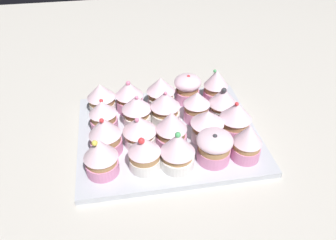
{
  "coord_description": "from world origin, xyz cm",
  "views": [
    {
      "loc": [
        -9.16,
        -52.74,
        45.88
      ],
      "look_at": [
        0.0,
        0.0,
        4.2
      ],
      "focal_mm": 35.97,
      "sensor_mm": 36.0,
      "label": 1
    }
  ],
  "objects_px": {
    "cupcake_4": "(247,142)",
    "cupcake_1": "(144,153)",
    "cupcake_7": "(170,129)",
    "cupcake_6": "(140,130)",
    "cupcake_11": "(137,109)",
    "cupcake_3": "(214,146)",
    "cupcake_9": "(236,118)",
    "cupcake_0": "(101,156)",
    "cupcake_13": "(197,106)",
    "cupcake_19": "(216,86)",
    "baking_tray": "(168,134)",
    "cupcake_8": "(207,125)",
    "cupcake_12": "(165,107)",
    "cupcake_5": "(105,135)",
    "cupcake_18": "(187,88)",
    "cupcake_14": "(223,102)",
    "cupcake_17": "(162,92)",
    "cupcake_2": "(180,150)",
    "cupcake_16": "(129,96)",
    "cupcake_15": "(101,97)",
    "cupcake_10": "(103,116)"
  },
  "relations": [
    {
      "from": "cupcake_9",
      "to": "cupcake_14",
      "type": "xyz_separation_m",
      "value": [
        -0.01,
        0.06,
        -0.0
      ]
    },
    {
      "from": "cupcake_1",
      "to": "cupcake_4",
      "type": "bearing_deg",
      "value": -2.36
    },
    {
      "from": "cupcake_9",
      "to": "cupcake_12",
      "type": "height_order",
      "value": "same"
    },
    {
      "from": "cupcake_0",
      "to": "cupcake_1",
      "type": "relative_size",
      "value": 1.09
    },
    {
      "from": "cupcake_2",
      "to": "cupcake_11",
      "type": "relative_size",
      "value": 1.09
    },
    {
      "from": "cupcake_8",
      "to": "cupcake_12",
      "type": "height_order",
      "value": "cupcake_12"
    },
    {
      "from": "baking_tray",
      "to": "cupcake_11",
      "type": "distance_m",
      "value": 0.08
    },
    {
      "from": "cupcake_8",
      "to": "cupcake_3",
      "type": "bearing_deg",
      "value": -92.18
    },
    {
      "from": "cupcake_3",
      "to": "cupcake_9",
      "type": "distance_m",
      "value": 0.09
    },
    {
      "from": "cupcake_4",
      "to": "cupcake_6",
      "type": "bearing_deg",
      "value": 159.55
    },
    {
      "from": "cupcake_8",
      "to": "cupcake_14",
      "type": "distance_m",
      "value": 0.08
    },
    {
      "from": "cupcake_6",
      "to": "cupcake_13",
      "type": "xyz_separation_m",
      "value": [
        0.13,
        0.06,
        0.0
      ]
    },
    {
      "from": "cupcake_19",
      "to": "baking_tray",
      "type": "bearing_deg",
      "value": -143.59
    },
    {
      "from": "cupcake_18",
      "to": "cupcake_5",
      "type": "bearing_deg",
      "value": -143.64
    },
    {
      "from": "baking_tray",
      "to": "cupcake_16",
      "type": "height_order",
      "value": "cupcake_16"
    },
    {
      "from": "cupcake_5",
      "to": "cupcake_18",
      "type": "relative_size",
      "value": 1.17
    },
    {
      "from": "cupcake_18",
      "to": "cupcake_19",
      "type": "distance_m",
      "value": 0.06
    },
    {
      "from": "baking_tray",
      "to": "cupcake_3",
      "type": "xyz_separation_m",
      "value": [
        0.07,
        -0.09,
        0.04
      ]
    },
    {
      "from": "cupcake_3",
      "to": "cupcake_16",
      "type": "distance_m",
      "value": 0.23
    },
    {
      "from": "cupcake_16",
      "to": "cupcake_17",
      "type": "bearing_deg",
      "value": 1.36
    },
    {
      "from": "cupcake_2",
      "to": "cupcake_3",
      "type": "relative_size",
      "value": 1.17
    },
    {
      "from": "cupcake_14",
      "to": "cupcake_15",
      "type": "relative_size",
      "value": 1.14
    },
    {
      "from": "cupcake_14",
      "to": "cupcake_17",
      "type": "distance_m",
      "value": 0.14
    },
    {
      "from": "cupcake_8",
      "to": "cupcake_12",
      "type": "relative_size",
      "value": 0.87
    },
    {
      "from": "cupcake_1",
      "to": "cupcake_14",
      "type": "relative_size",
      "value": 0.93
    },
    {
      "from": "cupcake_7",
      "to": "cupcake_6",
      "type": "bearing_deg",
      "value": 170.17
    },
    {
      "from": "cupcake_15",
      "to": "cupcake_17",
      "type": "relative_size",
      "value": 0.92
    },
    {
      "from": "cupcake_11",
      "to": "cupcake_13",
      "type": "height_order",
      "value": "cupcake_11"
    },
    {
      "from": "cupcake_4",
      "to": "cupcake_1",
      "type": "bearing_deg",
      "value": 177.64
    },
    {
      "from": "cupcake_3",
      "to": "cupcake_11",
      "type": "bearing_deg",
      "value": 133.99
    },
    {
      "from": "cupcake_3",
      "to": "cupcake_18",
      "type": "relative_size",
      "value": 0.97
    },
    {
      "from": "cupcake_1",
      "to": "cupcake_2",
      "type": "height_order",
      "value": "cupcake_2"
    },
    {
      "from": "cupcake_5",
      "to": "cupcake_13",
      "type": "relative_size",
      "value": 1.16
    },
    {
      "from": "cupcake_1",
      "to": "cupcake_13",
      "type": "relative_size",
      "value": 1.04
    },
    {
      "from": "cupcake_4",
      "to": "cupcake_7",
      "type": "bearing_deg",
      "value": 155.33
    },
    {
      "from": "cupcake_6",
      "to": "cupcake_11",
      "type": "height_order",
      "value": "cupcake_11"
    },
    {
      "from": "cupcake_8",
      "to": "cupcake_14",
      "type": "relative_size",
      "value": 0.89
    },
    {
      "from": "baking_tray",
      "to": "cupcake_12",
      "type": "xyz_separation_m",
      "value": [
        0.0,
        0.03,
        0.05
      ]
    },
    {
      "from": "cupcake_3",
      "to": "cupcake_9",
      "type": "height_order",
      "value": "cupcake_9"
    },
    {
      "from": "cupcake_8",
      "to": "cupcake_14",
      "type": "bearing_deg",
      "value": 51.64
    },
    {
      "from": "cupcake_17",
      "to": "cupcake_13",
      "type": "bearing_deg",
      "value": -44.16
    },
    {
      "from": "baking_tray",
      "to": "cupcake_4",
      "type": "distance_m",
      "value": 0.17
    },
    {
      "from": "cupcake_10",
      "to": "cupcake_16",
      "type": "height_order",
      "value": "cupcake_16"
    },
    {
      "from": "cupcake_1",
      "to": "cupcake_11",
      "type": "xyz_separation_m",
      "value": [
        -0.0,
        0.13,
        0.0
      ]
    },
    {
      "from": "cupcake_19",
      "to": "cupcake_10",
      "type": "bearing_deg",
      "value": -166.13
    },
    {
      "from": "cupcake_1",
      "to": "baking_tray",
      "type": "bearing_deg",
      "value": 57.47
    },
    {
      "from": "cupcake_1",
      "to": "cupcake_3",
      "type": "height_order",
      "value": "cupcake_1"
    },
    {
      "from": "cupcake_7",
      "to": "cupcake_13",
      "type": "bearing_deg",
      "value": 44.92
    },
    {
      "from": "cupcake_1",
      "to": "cupcake_19",
      "type": "height_order",
      "value": "cupcake_19"
    },
    {
      "from": "cupcake_0",
      "to": "cupcake_12",
      "type": "xyz_separation_m",
      "value": [
        0.13,
        0.12,
        0.0
      ]
    }
  ]
}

